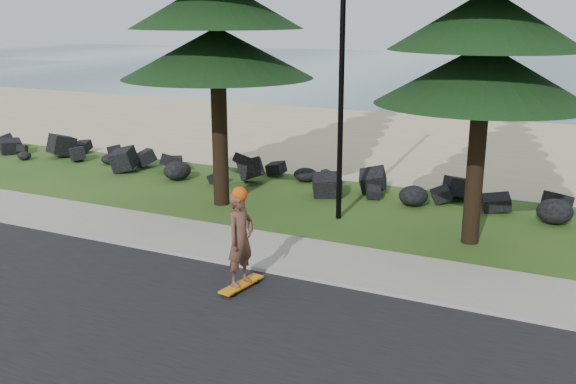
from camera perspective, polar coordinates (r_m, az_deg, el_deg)
name	(u,v)px	position (r m, az deg, el deg)	size (l,w,h in m)	color
ground	(286,258)	(14.37, -0.15, -5.87)	(160.00, 160.00, 0.00)	#294F18
road	(166,349)	(10.88, -10.78, -13.57)	(160.00, 7.00, 0.02)	black
kerb	(268,270)	(13.61, -1.80, -6.92)	(160.00, 0.20, 0.10)	#9F988F
sidewalk	(290,253)	(14.53, 0.20, -5.46)	(160.00, 2.00, 0.08)	gray
beach_sand	(436,143)	(27.68, 13.02, 4.25)	(160.00, 15.00, 0.01)	tan
ocean	(528,73)	(63.54, 20.54, 9.88)	(160.00, 58.00, 0.01)	#355866
seawall_boulders	(367,196)	(19.31, 7.08, -0.33)	(60.00, 2.40, 1.10)	black
lamp_post	(342,60)	(16.36, 4.81, 11.60)	(0.25, 0.14, 8.14)	black
skateboarder	(241,239)	(12.45, -4.24, -4.22)	(0.54, 1.15, 2.08)	orange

